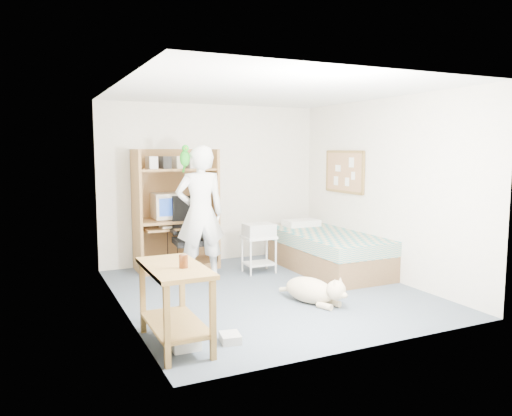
# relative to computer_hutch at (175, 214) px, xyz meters

# --- Properties ---
(floor) EXTENTS (4.00, 4.00, 0.00)m
(floor) POSITION_rel_computer_hutch_xyz_m (0.70, -1.74, -0.82)
(floor) COLOR #414C58
(floor) RESTS_ON ground
(wall_back) EXTENTS (3.60, 0.02, 2.50)m
(wall_back) POSITION_rel_computer_hutch_xyz_m (0.70, 0.26, 0.43)
(wall_back) COLOR silver
(wall_back) RESTS_ON floor
(wall_right) EXTENTS (0.02, 4.00, 2.50)m
(wall_right) POSITION_rel_computer_hutch_xyz_m (2.50, -1.74, 0.43)
(wall_right) COLOR silver
(wall_right) RESTS_ON floor
(wall_left) EXTENTS (0.02, 4.00, 2.50)m
(wall_left) POSITION_rel_computer_hutch_xyz_m (-1.10, -1.74, 0.43)
(wall_left) COLOR silver
(wall_left) RESTS_ON floor
(ceiling) EXTENTS (3.60, 4.00, 0.02)m
(ceiling) POSITION_rel_computer_hutch_xyz_m (0.70, -1.74, 1.68)
(ceiling) COLOR white
(ceiling) RESTS_ON wall_back
(computer_hutch) EXTENTS (1.20, 0.63, 1.80)m
(computer_hutch) POSITION_rel_computer_hutch_xyz_m (0.00, 0.00, 0.00)
(computer_hutch) COLOR brown
(computer_hutch) RESTS_ON floor
(bed) EXTENTS (1.02, 2.02, 0.66)m
(bed) POSITION_rel_computer_hutch_xyz_m (2.00, -1.12, -0.53)
(bed) COLOR brown
(bed) RESTS_ON floor
(side_desk) EXTENTS (0.50, 1.00, 0.75)m
(side_desk) POSITION_rel_computer_hutch_xyz_m (-0.85, -2.94, -0.33)
(side_desk) COLOR brown
(side_desk) RESTS_ON floor
(corkboard) EXTENTS (0.04, 0.94, 0.66)m
(corkboard) POSITION_rel_computer_hutch_xyz_m (2.47, -0.84, 0.63)
(corkboard) COLOR #9B7245
(corkboard) RESTS_ON wall_right
(office_chair) EXTENTS (0.63, 0.63, 1.11)m
(office_chair) POSITION_rel_computer_hutch_xyz_m (0.09, -0.48, -0.42)
(office_chair) COLOR black
(office_chair) RESTS_ON floor
(person) EXTENTS (0.71, 0.50, 1.85)m
(person) POSITION_rel_computer_hutch_xyz_m (0.13, -0.79, 0.11)
(person) COLOR white
(person) RESTS_ON floor
(parrot) EXTENTS (0.14, 0.24, 0.37)m
(parrot) POSITION_rel_computer_hutch_xyz_m (-0.07, -0.77, 0.87)
(parrot) COLOR #198313
(parrot) RESTS_ON person
(dog) EXTENTS (0.54, 0.94, 0.37)m
(dog) POSITION_rel_computer_hutch_xyz_m (0.96, -2.41, -0.66)
(dog) COLOR #CFB08B
(dog) RESTS_ON floor
(printer_cart) EXTENTS (0.46, 0.37, 0.54)m
(printer_cart) POSITION_rel_computer_hutch_xyz_m (1.02, -0.80, -0.46)
(printer_cart) COLOR silver
(printer_cart) RESTS_ON floor
(printer) EXTENTS (0.42, 0.33, 0.18)m
(printer) POSITION_rel_computer_hutch_xyz_m (1.02, -0.80, -0.19)
(printer) COLOR beige
(printer) RESTS_ON printer_cart
(crt_monitor) EXTENTS (0.40, 0.43, 0.38)m
(crt_monitor) POSITION_rel_computer_hutch_xyz_m (-0.13, 0.01, 0.14)
(crt_monitor) COLOR beige
(crt_monitor) RESTS_ON computer_hutch
(keyboard) EXTENTS (0.47, 0.22, 0.03)m
(keyboard) POSITION_rel_computer_hutch_xyz_m (-0.05, -0.16, -0.15)
(keyboard) COLOR beige
(keyboard) RESTS_ON computer_hutch
(pencil_cup) EXTENTS (0.08, 0.08, 0.12)m
(pencil_cup) POSITION_rel_computer_hutch_xyz_m (0.36, -0.09, -0.00)
(pencil_cup) COLOR gold
(pencil_cup) RESTS_ON computer_hutch
(drink_glass) EXTENTS (0.08, 0.08, 0.12)m
(drink_glass) POSITION_rel_computer_hutch_xyz_m (-0.80, -3.05, -0.01)
(drink_glass) COLOR #441F0A
(drink_glass) RESTS_ON side_desk
(floor_box_a) EXTENTS (0.26, 0.21, 0.10)m
(floor_box_a) POSITION_rel_computer_hutch_xyz_m (-0.80, -3.07, -0.77)
(floor_box_a) COLOR white
(floor_box_a) RESTS_ON floor
(floor_box_b) EXTENTS (0.21, 0.25, 0.08)m
(floor_box_b) POSITION_rel_computer_hutch_xyz_m (-0.37, -3.09, -0.78)
(floor_box_b) COLOR #AEAEA9
(floor_box_b) RESTS_ON floor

